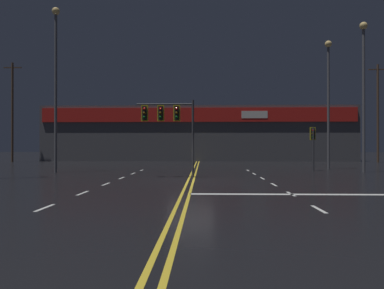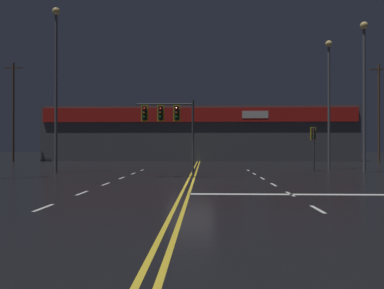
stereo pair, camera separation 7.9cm
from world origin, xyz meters
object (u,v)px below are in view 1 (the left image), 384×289
Objects in this scene: traffic_signal_corner_northeast at (313,139)px; streetlight_far_right at (364,78)px; streetlight_near_left at (328,88)px; traffic_signal_median at (168,118)px; streetlight_far_median at (56,70)px.

traffic_signal_corner_northeast is 0.31× the size of streetlight_far_right.
traffic_signal_median is at bearing -145.43° from streetlight_near_left.
streetlight_near_left is at bearing 12.04° from streetlight_far_median.
traffic_signal_median is 1.40× the size of traffic_signal_corner_northeast.
traffic_signal_median is 0.39× the size of streetlight_far_median.
streetlight_far_right is (1.33, -3.66, 0.17)m from streetlight_near_left.
streetlight_near_left is at bearing 109.95° from streetlight_far_right.
traffic_signal_corner_northeast is 19.81m from streetlight_far_median.
streetlight_far_median reaches higher than traffic_signal_median.
streetlight_far_right is at bearing -70.05° from streetlight_near_left.
traffic_signal_median is 10.20m from streetlight_far_median.
streetlight_near_left is 21.51m from streetlight_far_median.
traffic_signal_median is at bearing -160.30° from streetlight_far_right.
streetlight_near_left is (12.50, 8.61, 3.05)m from traffic_signal_median.
traffic_signal_median is 15.48m from streetlight_near_left.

